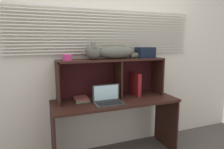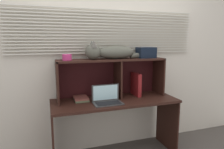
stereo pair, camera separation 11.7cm
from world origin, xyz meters
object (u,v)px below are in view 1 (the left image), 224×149
cat (111,52)px  laptop (108,99)px  binder_upright (135,84)px  book_stack (81,99)px  small_basket (67,57)px  storage_box (145,53)px

cat → laptop: bearing=-118.3°
binder_upright → book_stack: size_ratio=1.29×
laptop → cat: bearing=61.7°
binder_upright → laptop: bearing=-156.0°
cat → small_basket: bearing=180.0°
small_basket → binder_upright: bearing=0.0°
book_stack → small_basket: small_basket is taller
laptop → binder_upright: bearing=24.0°
binder_upright → book_stack: (-0.73, 0.00, -0.13)m
cat → binder_upright: bearing=0.0°
book_stack → storage_box: bearing=-0.1°
binder_upright → book_stack: 0.74m
storage_box → book_stack: bearing=179.9°
laptop → book_stack: 0.34m
binder_upright → small_basket: bearing=180.0°
cat → book_stack: cat is taller
small_basket → storage_box: 1.01m
laptop → book_stack: bearing=142.5°
laptop → small_basket: small_basket is taller
small_basket → cat: bearing=0.0°
binder_upright → small_basket: small_basket is taller
cat → book_stack: (-0.38, 0.00, -0.56)m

